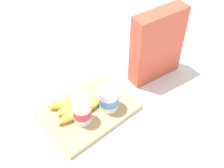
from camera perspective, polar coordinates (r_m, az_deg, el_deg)
name	(u,v)px	position (r m, az deg, el deg)	size (l,w,h in m)	color
ground_plane	(89,112)	(1.01, -4.67, -5.58)	(2.40, 2.40, 0.00)	silver
cutting_board	(88,111)	(1.00, -4.70, -5.28)	(0.31, 0.22, 0.02)	tan
cereal_box	(157,45)	(1.06, 8.91, 7.54)	(0.21, 0.06, 0.28)	#D85138
yogurt_cup_front	(109,99)	(0.97, -0.64, -2.92)	(0.07, 0.07, 0.09)	white
yogurt_cup_back	(82,111)	(0.94, -5.90, -5.42)	(0.06, 0.06, 0.09)	white
banana_bunch	(77,107)	(0.99, -6.91, -4.48)	(0.18, 0.13, 0.04)	yellow
spoon	(34,165)	(0.92, -15.12, -15.21)	(0.07, 0.13, 0.01)	silver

